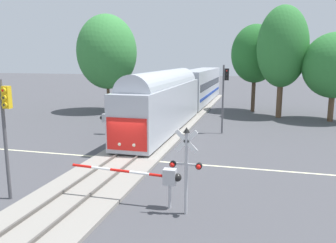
% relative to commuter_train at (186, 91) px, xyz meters
% --- Properties ---
extents(ground_plane, '(220.00, 220.00, 0.00)m').
position_rel_commuter_train_xyz_m(ground_plane, '(-0.00, -18.72, -2.79)').
color(ground_plane, '#47474C').
extents(road_centre_stripe, '(44.00, 0.20, 0.01)m').
position_rel_commuter_train_xyz_m(road_centre_stripe, '(-0.00, -18.72, -2.79)').
color(road_centre_stripe, beige).
rests_on(road_centre_stripe, ground).
extents(railway_track, '(4.40, 80.00, 0.32)m').
position_rel_commuter_train_xyz_m(railway_track, '(-0.00, -18.72, -2.70)').
color(railway_track, gray).
rests_on(railway_track, ground).
extents(commuter_train, '(3.04, 40.69, 5.16)m').
position_rel_commuter_train_xyz_m(commuter_train, '(0.00, 0.00, 0.00)').
color(commuter_train, '#B2B7C1').
rests_on(commuter_train, railway_track).
extents(crossing_gate_near, '(5.25, 0.40, 1.80)m').
position_rel_commuter_train_xyz_m(crossing_gate_near, '(4.02, -25.25, -1.39)').
color(crossing_gate_near, '#B7B7BC').
rests_on(crossing_gate_near, ground).
extents(crossing_signal_mast, '(1.36, 0.44, 3.77)m').
position_rel_commuter_train_xyz_m(crossing_signal_mast, '(5.34, -25.67, -0.48)').
color(crossing_signal_mast, '#B2B2B7').
rests_on(crossing_signal_mast, ground).
extents(crossing_gate_far, '(5.91, 0.40, 1.80)m').
position_rel_commuter_train_xyz_m(crossing_gate_far, '(-3.88, -12.20, -1.38)').
color(crossing_gate_far, '#B7B7BC').
rests_on(crossing_gate_far, ground).
extents(traffic_signal_median, '(0.53, 0.38, 5.63)m').
position_rel_commuter_train_xyz_m(traffic_signal_median, '(-2.88, -26.19, 0.97)').
color(traffic_signal_median, '#4C4C51').
rests_on(traffic_signal_median, ground).
extents(traffic_signal_far_side, '(0.53, 0.38, 5.97)m').
position_rel_commuter_train_xyz_m(traffic_signal_far_side, '(5.33, -9.30, 1.20)').
color(traffic_signal_far_side, '#4C4C51').
rests_on(traffic_signal_far_side, ground).
extents(oak_behind_train, '(7.19, 7.19, 11.71)m').
position_rel_commuter_train_xyz_m(oak_behind_train, '(-9.70, -0.23, 4.47)').
color(oak_behind_train, brown).
rests_on(oak_behind_train, ground).
extents(oak_far_right, '(5.45, 5.45, 12.13)m').
position_rel_commuter_train_xyz_m(oak_far_right, '(10.48, 0.70, 4.93)').
color(oak_far_right, brown).
rests_on(oak_far_right, ground).
extents(elm_centre_background, '(5.72, 5.72, 10.57)m').
position_rel_commuter_train_xyz_m(elm_centre_background, '(7.60, 4.39, 4.26)').
color(elm_centre_background, '#4C3828').
rests_on(elm_centre_background, ground).
extents(maple_right_background, '(6.40, 6.40, 9.17)m').
position_rel_commuter_train_xyz_m(maple_right_background, '(15.59, -0.47, 3.01)').
color(maple_right_background, brown).
rests_on(maple_right_background, ground).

